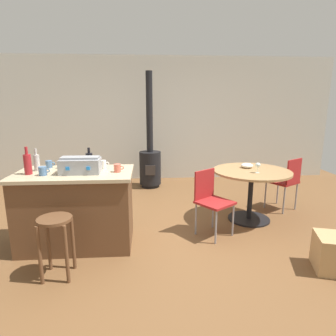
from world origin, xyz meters
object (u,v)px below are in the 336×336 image
kitchen_island (77,209)px  wood_stove (150,160)px  cup_3 (43,171)px  bottle_0 (89,160)px  cup_4 (62,164)px  serving_bowl (247,165)px  bottle_1 (28,164)px  folding_chair_near (211,198)px  dining_table (251,182)px  cup_1 (49,164)px  folding_chair_far (286,180)px  toolbox (81,165)px  wine_glass (258,165)px  cup_2 (118,168)px  wooden_stool (56,234)px  cup_0 (103,164)px  bottle_2 (37,162)px

kitchen_island → wood_stove: wood_stove is taller
cup_3 → kitchen_island: bearing=24.3°
bottle_0 → wood_stove: bearing=70.3°
cup_4 → serving_bowl: bearing=11.8°
bottle_1 → wood_stove: bearing=60.8°
folding_chair_near → wood_stove: bearing=108.7°
dining_table → cup_1: (-2.73, -0.34, 0.38)m
folding_chair_far → wood_stove: 2.63m
toolbox → cup_1: size_ratio=3.94×
cup_3 → wine_glass: cup_3 is taller
dining_table → cup_2: bearing=-161.5°
folding_chair_far → cup_2: bearing=-159.2°
bottle_0 → kitchen_island: bearing=-117.3°
cup_2 → cup_1: bearing=162.0°
cup_1 → wine_glass: cup_1 is taller
folding_chair_near → cup_1: size_ratio=7.48×
kitchen_island → bottle_1: (-0.49, -0.07, 0.58)m
serving_bowl → cup_4: bearing=-168.2°
folding_chair_near → toolbox: toolbox is taller
kitchen_island → cup_2: cup_2 is taller
wooden_stool → bottle_0: bearing=79.3°
cup_0 → serving_bowl: cup_0 is taller
folding_chair_far → serving_bowl: (-0.72, -0.18, 0.28)m
folding_chair_far → cup_0: (-2.76, -0.74, 0.45)m
cup_2 → cup_0: bearing=131.5°
cup_2 → serving_bowl: size_ratio=0.66×
bottle_1 → cup_3: size_ratio=2.59×
bottle_0 → bottle_1: (-0.62, -0.33, 0.03)m
toolbox → cup_2: 0.42m
bottle_1 → cup_3: (0.18, -0.06, -0.07)m
bottle_1 → cup_2: size_ratio=2.66×
dining_table → bottle_1: 2.96m
dining_table → bottle_1: bearing=-167.0°
wood_stove → cup_0: 2.36m
dining_table → bottle_2: bottle_2 is taller
folding_chair_near → cup_4: (-1.88, 0.05, 0.46)m
folding_chair_near → folding_chair_far: 1.58m
cup_2 → wine_glass: (1.88, 0.47, -0.10)m
kitchen_island → cup_3: 0.61m
cup_1 → cup_2: bearing=-18.0°
bottle_2 → bottle_0: bearing=15.1°
dining_table → wine_glass: size_ratio=7.74×
wooden_stool → serving_bowl: bearing=30.9°
kitchen_island → serving_bowl: bearing=17.8°
wood_stove → bottle_0: (-0.78, -2.18, 0.45)m
bottle_2 → cup_0: bottle_2 is taller
bottle_0 → folding_chair_near: bearing=-3.3°
folding_chair_far → bottle_0: size_ratio=3.48×
toolbox → bottle_1: (-0.58, -0.02, 0.03)m
bottle_0 → wine_glass: bearing=4.4°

